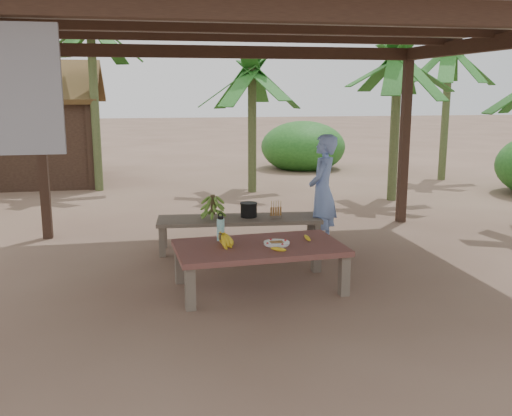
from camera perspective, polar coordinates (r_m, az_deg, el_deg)
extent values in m
plane|color=brown|center=(6.82, 0.94, -6.66)|extent=(80.00, 80.00, 0.00)
cube|color=black|center=(8.78, -20.66, 5.74)|extent=(0.13, 0.13, 2.70)
cube|color=black|center=(9.61, 14.64, 6.56)|extent=(0.13, 0.13, 2.70)
cube|color=black|center=(4.28, 7.90, 19.02)|extent=(5.80, 0.14, 0.18)
cube|color=black|center=(8.75, -2.27, 15.31)|extent=(5.80, 0.14, 0.18)
cube|color=black|center=(7.59, 22.94, 14.99)|extent=(0.14, 4.80, 0.18)
cube|color=slate|center=(6.51, 1.03, 18.51)|extent=(6.60, 5.60, 0.06)
cube|color=slate|center=(4.09, -21.98, 10.92)|extent=(0.45, 0.05, 0.85)
cube|color=brown|center=(5.73, -6.60, -8.03)|extent=(0.11, 0.11, 0.44)
cube|color=brown|center=(6.15, 8.81, -6.69)|extent=(0.11, 0.11, 0.44)
cube|color=brown|center=(6.52, -7.64, -5.60)|extent=(0.11, 0.11, 0.44)
cube|color=brown|center=(6.90, 6.05, -4.60)|extent=(0.11, 0.11, 0.44)
cube|color=maroon|center=(6.20, 0.34, -3.99)|extent=(1.86, 1.10, 0.06)
cube|color=brown|center=(7.56, -9.37, -3.38)|extent=(0.09, 0.09, 0.40)
cube|color=brown|center=(7.71, 6.11, -2.99)|extent=(0.09, 0.09, 0.40)
cube|color=brown|center=(8.01, -9.19, -2.53)|extent=(0.09, 0.09, 0.40)
cube|color=brown|center=(8.15, 5.44, -2.18)|extent=(0.09, 0.09, 0.40)
cube|color=brown|center=(7.74, -1.69, -1.17)|extent=(2.25, 0.80, 0.05)
cylinder|color=white|center=(6.20, 2.07, -3.66)|extent=(0.26, 0.26, 0.01)
cylinder|color=white|center=(6.19, 2.07, -3.52)|extent=(0.28, 0.28, 0.02)
cube|color=brown|center=(6.19, 2.07, -3.46)|extent=(0.14, 0.10, 0.02)
ellipsoid|color=yellow|center=(5.96, 2.27, -4.14)|extent=(0.17, 0.07, 0.04)
ellipsoid|color=yellow|center=(6.42, 5.16, -3.00)|extent=(0.07, 0.17, 0.04)
cylinder|color=#41C8CC|center=(6.36, -3.55, -2.19)|extent=(0.09, 0.09, 0.25)
cylinder|color=black|center=(6.33, -3.57, -0.97)|extent=(0.06, 0.06, 0.03)
torus|color=black|center=(6.32, -3.57, -0.71)|extent=(0.05, 0.01, 0.05)
cylinder|color=black|center=(7.77, -0.73, -0.20)|extent=(0.22, 0.22, 0.19)
imported|color=#6984C7|center=(7.86, 6.67, 1.64)|extent=(0.63, 0.68, 1.57)
cube|color=black|center=(14.71, -23.60, 6.25)|extent=(4.00, 3.00, 2.00)
cube|color=brown|center=(15.50, -23.35, 11.51)|extent=(4.40, 1.73, 1.00)
cylinder|color=#596638|center=(11.51, 13.70, 7.66)|extent=(0.18, 0.18, 2.81)
cylinder|color=#596638|center=(12.12, -0.39, 7.68)|extent=(0.18, 0.18, 2.60)
cylinder|color=#596638|center=(12.75, -15.81, 9.62)|extent=(0.18, 0.18, 3.56)
cylinder|color=#596638|center=(14.55, 18.41, 8.79)|extent=(0.18, 0.18, 3.12)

